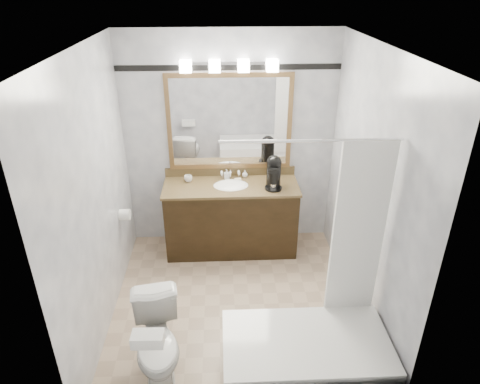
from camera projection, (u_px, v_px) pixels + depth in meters
name	position (u px, v px, depth m)	size (l,w,h in m)	color
room	(234.00, 195.00, 3.75)	(2.42, 2.62, 2.52)	tan
vanity	(231.00, 216.00, 5.02)	(1.53, 0.58, 0.97)	black
mirror	(230.00, 122.00, 4.77)	(1.40, 0.04, 1.10)	olive
vanity_light_bar	(229.00, 65.00, 4.43)	(1.02, 0.14, 0.12)	silver
accent_stripe	(229.00, 67.00, 4.51)	(2.40, 0.01, 0.06)	black
bathtub	(308.00, 353.00, 3.41)	(1.30, 0.75, 1.96)	white
tp_roll	(125.00, 215.00, 4.54)	(0.12, 0.12, 0.11)	white
toilet	(158.00, 343.00, 3.43)	(0.38, 0.67, 0.68)	white
tissue_box	(148.00, 339.00, 2.96)	(0.22, 0.12, 0.09)	white
coffee_maker	(274.00, 171.00, 4.71)	(0.19, 0.24, 0.37)	black
cup_left	(188.00, 179.00, 4.90)	(0.09, 0.09, 0.07)	white
cup_right	(188.00, 178.00, 4.91)	(0.07, 0.07, 0.07)	white
soap_bottle_a	(227.00, 174.00, 4.96)	(0.05, 0.05, 0.12)	white
soap_bottle_b	(245.00, 174.00, 5.00)	(0.07, 0.07, 0.09)	white
soap_bar	(238.00, 180.00, 4.94)	(0.07, 0.05, 0.02)	beige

